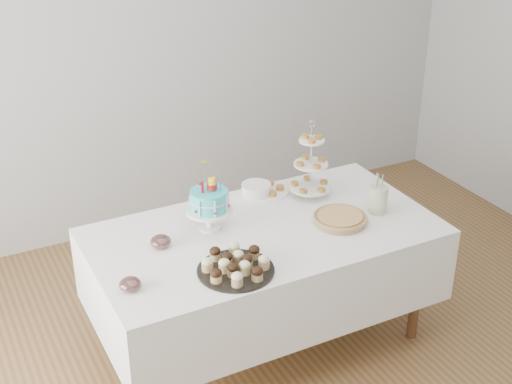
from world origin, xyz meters
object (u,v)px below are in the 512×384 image
birthday_cake (209,211)px  jam_bowl_b (161,242)px  cupcake_tray (236,264)px  plate_stack (256,190)px  pie (340,218)px  tiered_stand (311,165)px  pastry_plate (267,190)px  jam_bowl_a (130,284)px  utensil_pitcher (378,198)px  table (264,265)px

birthday_cake → jam_bowl_b: (-0.31, -0.06, -0.08)m
cupcake_tray → plate_stack: size_ratio=2.17×
pie → tiered_stand: (0.03, 0.37, 0.18)m
tiered_stand → jam_bowl_b: size_ratio=4.34×
pie → cupcake_tray: bearing=-166.4°
pastry_plate → jam_bowl_b: 0.86m
plate_stack → birthday_cake: bearing=-149.3°
plate_stack → jam_bowl_a: (-1.00, -0.61, -0.00)m
tiered_stand → pie: bearing=-94.1°
cupcake_tray → utensil_pitcher: utensil_pitcher is taller
pastry_plate → jam_bowl_b: jam_bowl_b is taller
birthday_cake → pie: size_ratio=1.30×
cupcake_tray → tiered_stand: 0.96m
birthday_cake → utensil_pitcher: bearing=-9.3°
jam_bowl_a → utensil_pitcher: 1.53m
table → pie: 0.50m
pie → utensil_pitcher: size_ratio=1.27×
table → pie: pie is taller
plate_stack → pie: bearing=-63.5°
jam_bowl_a → pie: bearing=4.0°
jam_bowl_a → utensil_pitcher: size_ratio=0.45×
tiered_stand → utensil_pitcher: tiered_stand is taller
cupcake_tray → jam_bowl_b: size_ratio=3.49×
birthday_cake → jam_bowl_b: bearing=-163.1°
plate_stack → jam_bowl_a: size_ratio=1.66×
pastry_plate → birthday_cake: bearing=-153.3°
cupcake_tray → birthday_cake: bearing=82.4°
pie → plate_stack: bearing=116.5°
plate_stack → pastry_plate: plate_stack is taller
jam_bowl_b → utensil_pitcher: (1.25, -0.21, 0.06)m
pastry_plate → jam_bowl_a: size_ratio=2.46×
plate_stack → utensil_pitcher: (0.53, -0.51, 0.05)m
tiered_stand → utensil_pitcher: 0.45m
utensil_pitcher → table: bearing=171.8°
jam_bowl_b → utensil_pitcher: size_ratio=0.46×
plate_stack → cupcake_tray: bearing=-124.2°
pastry_plate → utensil_pitcher: utensil_pitcher is taller
jam_bowl_a → jam_bowl_b: size_ratio=0.97×
birthday_cake → plate_stack: (0.42, 0.25, -0.07)m
jam_bowl_a → jam_bowl_b: 0.41m
table → utensil_pitcher: bearing=-9.4°
jam_bowl_a → utensil_pitcher: bearing=3.7°
birthday_cake → tiered_stand: 0.72m
pastry_plate → utensil_pitcher: size_ratio=1.10×
table → pie: size_ratio=6.19×
pastry_plate → tiered_stand: bearing=-35.6°
table → cupcake_tray: 0.52m
pie → jam_bowl_a: size_ratio=2.85×
pie → tiered_stand: bearing=85.9°
cupcake_tray → jam_bowl_b: 0.47m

